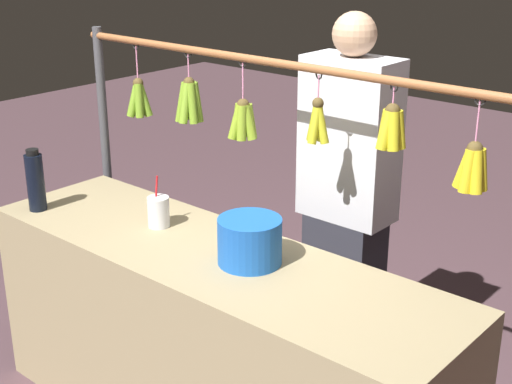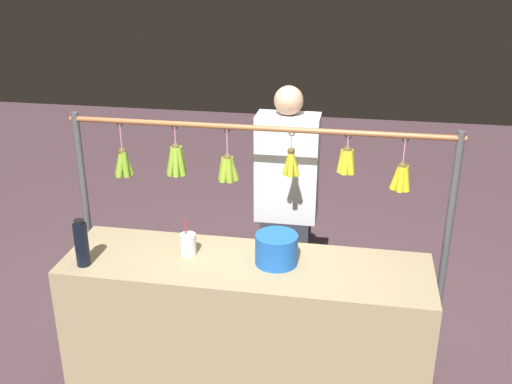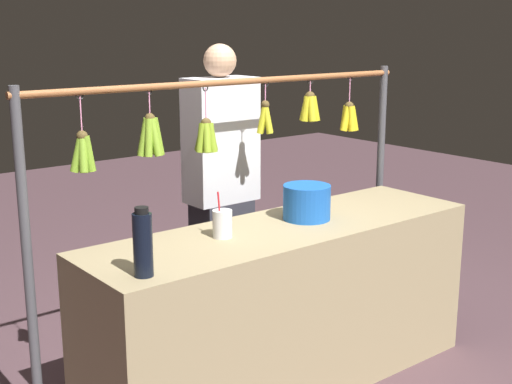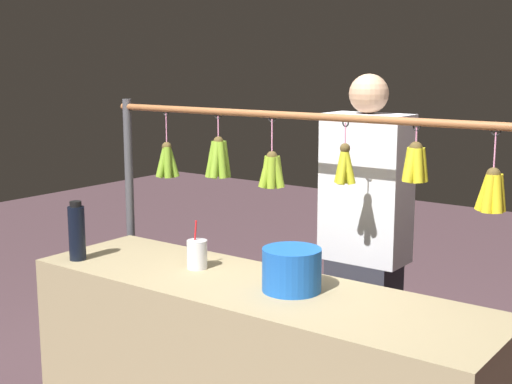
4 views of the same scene
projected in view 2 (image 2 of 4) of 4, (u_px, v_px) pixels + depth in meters
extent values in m
plane|color=#50383F|center=(246.00, 382.00, 3.61)|extent=(12.00, 12.00, 0.00)
cube|color=tan|center=(246.00, 325.00, 3.45)|extent=(2.03, 0.58, 0.82)
cylinder|color=#4C4C51|center=(445.00, 256.00, 3.49)|extent=(0.04, 0.04, 1.51)
cylinder|color=#4C4C51|center=(88.00, 227.00, 3.85)|extent=(0.04, 0.04, 1.51)
cylinder|color=#9E6038|center=(258.00, 128.00, 3.39)|extent=(2.27, 0.03, 0.03)
torus|color=black|center=(405.00, 139.00, 3.26)|extent=(0.04, 0.01, 0.04)
cylinder|color=pink|center=(404.00, 153.00, 3.30)|extent=(0.01, 0.01, 0.16)
sphere|color=brown|center=(403.00, 166.00, 3.33)|extent=(0.05, 0.05, 0.05)
cylinder|color=yellow|center=(397.00, 178.00, 3.36)|extent=(0.08, 0.04, 0.15)
cylinder|color=yellow|center=(401.00, 180.00, 3.33)|extent=(0.04, 0.06, 0.15)
cylinder|color=yellow|center=(405.00, 179.00, 3.34)|extent=(0.06, 0.06, 0.15)
cylinder|color=yellow|center=(405.00, 177.00, 3.36)|extent=(0.06, 0.05, 0.15)
cylinder|color=yellow|center=(400.00, 177.00, 3.38)|extent=(0.04, 0.06, 0.15)
torus|color=black|center=(348.00, 136.00, 3.31)|extent=(0.04, 0.02, 0.04)
cylinder|color=pink|center=(348.00, 143.00, 3.33)|extent=(0.01, 0.01, 0.08)
sphere|color=brown|center=(347.00, 150.00, 3.35)|extent=(0.05, 0.05, 0.05)
cylinder|color=gold|center=(342.00, 161.00, 3.38)|extent=(0.06, 0.04, 0.14)
cylinder|color=gold|center=(345.00, 163.00, 3.35)|extent=(0.05, 0.07, 0.14)
cylinder|color=gold|center=(350.00, 163.00, 3.35)|extent=(0.06, 0.06, 0.14)
cylinder|color=gold|center=(350.00, 161.00, 3.38)|extent=(0.05, 0.05, 0.14)
cylinder|color=gold|center=(345.00, 160.00, 3.40)|extent=(0.05, 0.07, 0.14)
torus|color=black|center=(292.00, 133.00, 3.37)|extent=(0.04, 0.02, 0.04)
cylinder|color=pink|center=(291.00, 142.00, 3.39)|extent=(0.01, 0.01, 0.11)
sphere|color=brown|center=(291.00, 151.00, 3.41)|extent=(0.04, 0.04, 0.04)
cylinder|color=gold|center=(288.00, 163.00, 3.44)|extent=(0.07, 0.04, 0.16)
cylinder|color=gold|center=(291.00, 164.00, 3.42)|extent=(0.04, 0.07, 0.15)
cylinder|color=gold|center=(294.00, 164.00, 3.43)|extent=(0.07, 0.03, 0.15)
cylinder|color=gold|center=(291.00, 163.00, 3.45)|extent=(0.04, 0.06, 0.16)
torus|color=black|center=(227.00, 130.00, 3.43)|extent=(0.04, 0.01, 0.04)
cylinder|color=pink|center=(227.00, 144.00, 3.46)|extent=(0.01, 0.01, 0.17)
sphere|color=brown|center=(227.00, 158.00, 3.49)|extent=(0.05, 0.05, 0.05)
cylinder|color=#88AB29|center=(223.00, 169.00, 3.52)|extent=(0.06, 0.04, 0.15)
cylinder|color=#88AB29|center=(224.00, 171.00, 3.50)|extent=(0.06, 0.07, 0.15)
cylinder|color=#88AB29|center=(229.00, 171.00, 3.49)|extent=(0.05, 0.06, 0.15)
cylinder|color=#88AB29|center=(232.00, 169.00, 3.52)|extent=(0.08, 0.04, 0.15)
cylinder|color=#88AB29|center=(231.00, 168.00, 3.54)|extent=(0.05, 0.06, 0.15)
cylinder|color=#88AB29|center=(227.00, 168.00, 3.55)|extent=(0.05, 0.07, 0.15)
torus|color=black|center=(175.00, 127.00, 3.48)|extent=(0.04, 0.02, 0.04)
cylinder|color=pink|center=(175.00, 137.00, 3.50)|extent=(0.01, 0.01, 0.12)
sphere|color=brown|center=(176.00, 147.00, 3.52)|extent=(0.05, 0.05, 0.05)
cylinder|color=#7BA62A|center=(172.00, 160.00, 3.57)|extent=(0.07, 0.04, 0.18)
cylinder|color=#7BA62A|center=(172.00, 162.00, 3.54)|extent=(0.06, 0.06, 0.18)
cylinder|color=#7BA62A|center=(176.00, 163.00, 3.53)|extent=(0.04, 0.08, 0.18)
cylinder|color=#7BA62A|center=(180.00, 162.00, 3.54)|extent=(0.06, 0.05, 0.18)
cylinder|color=#7BA62A|center=(181.00, 160.00, 3.57)|extent=(0.05, 0.05, 0.18)
cylinder|color=#7BA62A|center=(179.00, 159.00, 3.58)|extent=(0.04, 0.07, 0.18)
cylinder|color=#7BA62A|center=(174.00, 159.00, 3.58)|extent=(0.06, 0.06, 0.18)
torus|color=black|center=(120.00, 124.00, 3.53)|extent=(0.04, 0.01, 0.04)
cylinder|color=pink|center=(121.00, 138.00, 3.56)|extent=(0.01, 0.01, 0.17)
sphere|color=brown|center=(122.00, 152.00, 3.60)|extent=(0.05, 0.05, 0.05)
cylinder|color=#77A52B|center=(120.00, 163.00, 3.63)|extent=(0.08, 0.04, 0.16)
cylinder|color=#77A52B|center=(120.00, 165.00, 3.61)|extent=(0.06, 0.07, 0.16)
cylinder|color=#77A52B|center=(125.00, 165.00, 3.61)|extent=(0.05, 0.05, 0.16)
cylinder|color=#77A52B|center=(127.00, 163.00, 3.64)|extent=(0.07, 0.06, 0.16)
cylinder|color=#77A52B|center=(124.00, 163.00, 3.65)|extent=(0.05, 0.07, 0.16)
cylinder|color=black|center=(82.00, 245.00, 3.23)|extent=(0.08, 0.08, 0.25)
cylinder|color=black|center=(79.00, 222.00, 3.18)|extent=(0.05, 0.05, 0.02)
cylinder|color=blue|center=(276.00, 249.00, 3.26)|extent=(0.23, 0.23, 0.17)
cylinder|color=silver|center=(188.00, 244.00, 3.36)|extent=(0.09, 0.09, 0.13)
cylinder|color=red|center=(186.00, 237.00, 3.35)|extent=(0.01, 0.03, 0.21)
cube|color=#2D2D38|center=(285.00, 269.00, 4.07)|extent=(0.31, 0.21, 0.79)
cube|color=silver|center=(287.00, 168.00, 3.79)|extent=(0.39, 0.21, 0.69)
sphere|color=tan|center=(289.00, 100.00, 3.62)|extent=(0.18, 0.18, 0.18)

